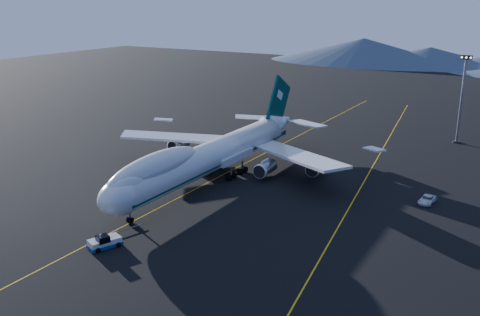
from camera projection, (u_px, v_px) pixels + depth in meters
The scene contains 7 objects.
ground at pixel (212, 181), 117.22m from camera, with size 500.00×500.00×0.00m, color black.
taxiway_line_main at pixel (212, 181), 117.22m from camera, with size 0.25×220.00×0.01m, color gold.
taxiway_line_side at pixel (359, 191), 110.97m from camera, with size 0.25×200.00×0.01m, color gold.
boeing_747 at pixel (211, 155), 115.57m from camera, with size 59.62×72.43×19.37m.
pushback_tug at pixel (105, 243), 85.90m from camera, with size 4.43×5.85×2.28m.
service_van at pixel (427, 200), 104.21m from camera, with size 2.45×5.32×1.48m, color silver.
floodlight_mast at pixel (461, 99), 144.63m from camera, with size 2.95×2.22×23.91m.
Camera 1 is at (61.36, -92.48, 38.57)m, focal length 40.00 mm.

